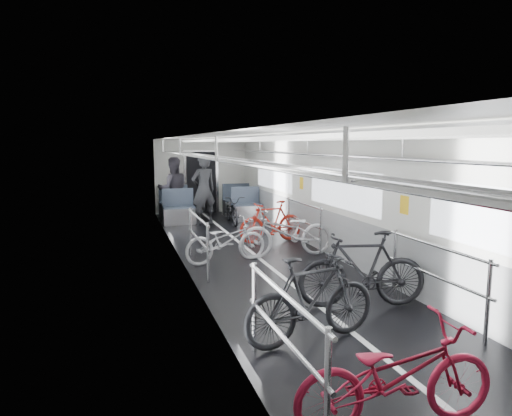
{
  "coord_description": "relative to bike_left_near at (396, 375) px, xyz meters",
  "views": [
    {
      "loc": [
        -2.65,
        -7.84,
        2.26
      ],
      "look_at": [
        0.0,
        0.82,
        0.98
      ],
      "focal_mm": 32.0,
      "sensor_mm": 36.0,
      "label": 1
    }
  ],
  "objects": [
    {
      "name": "bike_right_mid",
      "position": [
        1.17,
        5.49,
        0.06
      ],
      "size": [
        1.94,
        0.74,
        1.01
      ],
      "primitive_type": "imported",
      "rotation": [
        0.0,
        0.0,
        -1.61
      ],
      "color": "#BBBABF",
      "rests_on": "floor"
    },
    {
      "name": "person_standing",
      "position": [
        0.25,
        9.65,
        0.53
      ],
      "size": [
        0.82,
        0.65,
        1.96
      ],
      "primitive_type": "imported",
      "rotation": [
        0.0,
        0.0,
        3.43
      ],
      "color": "black",
      "rests_on": "floor"
    },
    {
      "name": "bike_left_near",
      "position": [
        0.0,
        0.0,
        0.0
      ],
      "size": [
        1.74,
        0.73,
        0.89
      ],
      "primitive_type": "imported",
      "rotation": [
        0.0,
        0.0,
        1.49
      ],
      "color": "#AC1532",
      "rests_on": "floor"
    },
    {
      "name": "person_seated",
      "position": [
        -0.48,
        10.54,
        0.49
      ],
      "size": [
        0.93,
        0.74,
        1.88
      ],
      "primitive_type": "imported",
      "rotation": [
        0.0,
        0.0,
        3.17
      ],
      "color": "#322F37",
      "rests_on": "floor"
    },
    {
      "name": "car_shell",
      "position": [
        0.6,
        6.7,
        0.68
      ],
      "size": [
        3.02,
        14.01,
        2.41
      ],
      "color": "black",
      "rests_on": "ground"
    },
    {
      "name": "bike_right_far",
      "position": [
        1.32,
        6.9,
        0.03
      ],
      "size": [
        1.64,
        0.66,
        0.96
      ],
      "primitive_type": "imported",
      "rotation": [
        0.0,
        0.0,
        -1.43
      ],
      "color": "red",
      "rests_on": "floor"
    },
    {
      "name": "bike_right_near",
      "position": [
        1.15,
        2.52,
        0.09
      ],
      "size": [
        1.86,
        0.9,
        1.08
      ],
      "primitive_type": "imported",
      "rotation": [
        0.0,
        0.0,
        -1.8
      ],
      "color": "black",
      "rests_on": "floor"
    },
    {
      "name": "bike_left_mid",
      "position": [
        0.01,
        1.67,
        0.07
      ],
      "size": [
        1.76,
        0.73,
        1.02
      ],
      "primitive_type": "imported",
      "rotation": [
        0.0,
        0.0,
        1.72
      ],
      "color": "black",
      "rests_on": "floor"
    },
    {
      "name": "bike_aisle",
      "position": [
        1.05,
        9.55,
        -0.04
      ],
      "size": [
        0.63,
        1.58,
        0.82
      ],
      "primitive_type": "imported",
      "rotation": [
        0.0,
        0.0,
        -0.06
      ],
      "color": "black",
      "rests_on": "floor"
    },
    {
      "name": "bike_left_far",
      "position": [
        -0.11,
        5.42,
        -0.02
      ],
      "size": [
        1.7,
        0.82,
        0.86
      ],
      "primitive_type": "imported",
      "rotation": [
        0.0,
        0.0,
        1.73
      ],
      "color": "silver",
      "rests_on": "floor"
    }
  ]
}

